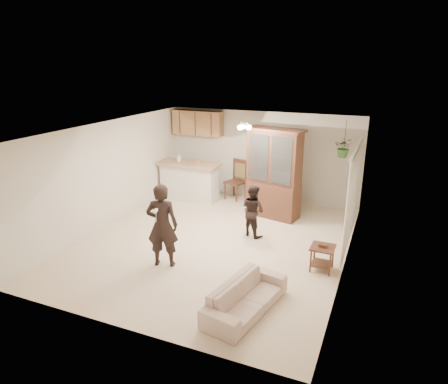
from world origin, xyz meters
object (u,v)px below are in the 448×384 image
at_px(adult, 162,222).
at_px(side_table, 322,258).
at_px(sofa, 246,290).
at_px(chair_hutch_left, 235,188).
at_px(child, 253,207).
at_px(chair_bar, 183,189).
at_px(chair_hutch_right, 285,194).
at_px(china_hutch, 274,174).

xyz_separation_m(adult, side_table, (2.88, 0.99, -0.65)).
bearing_deg(adult, sofa, 140.66).
bearing_deg(chair_hutch_left, child, -43.92).
distance_m(chair_bar, chair_hutch_left, 1.50).
xyz_separation_m(chair_hutch_left, chair_hutch_right, (1.47, -0.01, 0.01)).
distance_m(adult, china_hutch, 3.55).
relative_size(chair_hutch_left, chair_hutch_right, 0.97).
height_order(sofa, side_table, sofa).
height_order(adult, child, adult).
bearing_deg(adult, child, -137.01).
bearing_deg(china_hutch, chair_bar, -174.39).
bearing_deg(china_hutch, side_table, -42.80).
bearing_deg(chair_hutch_left, china_hutch, -16.69).
height_order(china_hutch, chair_hutch_left, china_hutch).
bearing_deg(chair_hutch_left, chair_bar, -141.90).
bearing_deg(chair_bar, sofa, -48.99).
distance_m(china_hutch, side_table, 3.00).
relative_size(sofa, child, 1.39).
height_order(adult, chair_hutch_right, adult).
relative_size(sofa, adult, 1.04).
xyz_separation_m(sofa, chair_hutch_left, (-2.14, 5.01, -0.05)).
distance_m(sofa, chair_hutch_right, 5.04).
bearing_deg(chair_bar, side_table, -28.41).
height_order(child, side_table, child).
relative_size(adult, chair_hutch_right, 1.54).
bearing_deg(child, adult, 84.28).
relative_size(child, side_table, 2.49).
xyz_separation_m(sofa, child, (-0.85, 2.80, 0.31)).
relative_size(adult, child, 1.33).
relative_size(china_hutch, chair_bar, 2.14).
distance_m(child, chair_hutch_right, 2.23).
relative_size(china_hutch, side_table, 4.18).
xyz_separation_m(chair_bar, chair_hutch_left, (1.39, 0.57, 0.02)).
xyz_separation_m(china_hutch, chair_bar, (-2.76, 0.30, -0.82)).
distance_m(china_hutch, chair_bar, 2.90).
relative_size(chair_bar, chair_hutch_right, 0.90).
distance_m(sofa, child, 2.95).
height_order(side_table, chair_bar, chair_bar).
xyz_separation_m(side_table, chair_hutch_right, (-1.56, 3.21, 0.08)).
xyz_separation_m(sofa, side_table, (0.89, 1.79, -0.11)).
distance_m(adult, chair_hutch_left, 4.25).
bearing_deg(adult, china_hutch, -127.52).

